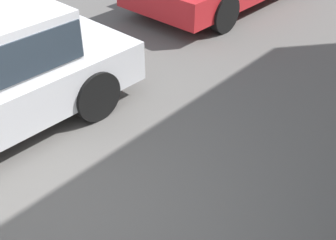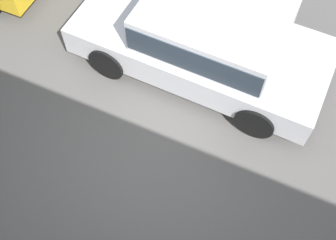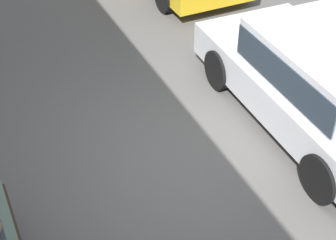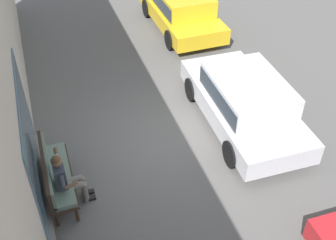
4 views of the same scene
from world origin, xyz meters
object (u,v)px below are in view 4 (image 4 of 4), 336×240
(bench, at_px, (54,173))
(person_on_phone, at_px, (66,178))
(parked_car_mid, at_px, (245,100))
(parked_car_far, at_px, (182,9))

(bench, bearing_deg, person_on_phone, -146.64)
(parked_car_mid, bearing_deg, parked_car_far, -3.78)
(parked_car_far, bearing_deg, parked_car_mid, 176.22)
(person_on_phone, bearing_deg, parked_car_mid, -76.10)
(bench, height_order, parked_car_mid, parked_car_mid)
(parked_car_mid, relative_size, parked_car_far, 1.05)
(person_on_phone, bearing_deg, bench, 33.36)
(person_on_phone, relative_size, parked_car_far, 0.33)
(bench, relative_size, person_on_phone, 1.43)
(bench, relative_size, parked_car_mid, 0.44)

